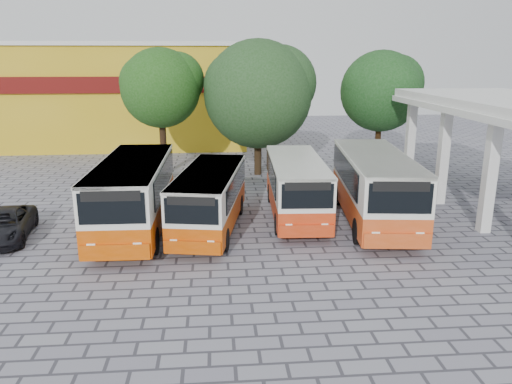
{
  "coord_description": "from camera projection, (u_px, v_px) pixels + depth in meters",
  "views": [
    {
      "loc": [
        -3.5,
        -17.42,
        7.23
      ],
      "look_at": [
        -1.75,
        3.55,
        1.5
      ],
      "focal_mm": 35.0,
      "sensor_mm": 36.0,
      "label": 1
    }
  ],
  "objects": [
    {
      "name": "shophouse_block",
      "position": [
        124.0,
        94.0,
        41.93
      ],
      "size": [
        20.4,
        10.4,
        8.3
      ],
      "color": "gold",
      "rests_on": "ground"
    },
    {
      "name": "bus_far_left",
      "position": [
        134.0,
        191.0,
        20.96
      ],
      "size": [
        2.71,
        8.44,
        3.03
      ],
      "rotation": [
        0.0,
        0.0,
        -0.02
      ],
      "color": "#C24400",
      "rests_on": "ground"
    },
    {
      "name": "ground",
      "position": [
        310.0,
        254.0,
        18.93
      ],
      "size": [
        90.0,
        90.0,
        0.0
      ],
      "primitive_type": "plane",
      "color": "slate",
      "rests_on": "ground"
    },
    {
      "name": "tree_right",
      "position": [
        382.0,
        88.0,
        32.67
      ],
      "size": [
        5.55,
        5.28,
        7.67
      ],
      "color": "#311D0C",
      "rests_on": "ground"
    },
    {
      "name": "bus_centre_right",
      "position": [
        296.0,
        184.0,
        22.89
      ],
      "size": [
        2.65,
        7.64,
        2.72
      ],
      "rotation": [
        0.0,
        0.0,
        -0.05
      ],
      "color": "red",
      "rests_on": "ground"
    },
    {
      "name": "tree_left",
      "position": [
        161.0,
        85.0,
        30.33
      ],
      "size": [
        5.08,
        4.84,
        7.8
      ],
      "color": "black",
      "rests_on": "ground"
    },
    {
      "name": "bus_centre_left",
      "position": [
        210.0,
        196.0,
        21.13
      ],
      "size": [
        3.4,
        7.55,
        2.61
      ],
      "rotation": [
        0.0,
        0.0,
        -0.17
      ],
      "color": "#BA3F00",
      "rests_on": "ground"
    },
    {
      "name": "tree_middle",
      "position": [
        259.0,
        91.0,
        30.35
      ],
      "size": [
        6.92,
        6.59,
        8.3
      ],
      "color": "black",
      "rests_on": "ground"
    },
    {
      "name": "parked_car",
      "position": [
        3.0,
        225.0,
        20.28
      ],
      "size": [
        2.58,
        4.57,
        1.2
      ],
      "primitive_type": "imported",
      "rotation": [
        0.0,
        0.0,
        0.14
      ],
      "color": "black",
      "rests_on": "ground"
    },
    {
      "name": "bus_far_right",
      "position": [
        375.0,
        184.0,
        22.06
      ],
      "size": [
        3.51,
        8.81,
        3.09
      ],
      "rotation": [
        0.0,
        0.0,
        -0.11
      ],
      "color": "#C94715",
      "rests_on": "ground"
    }
  ]
}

